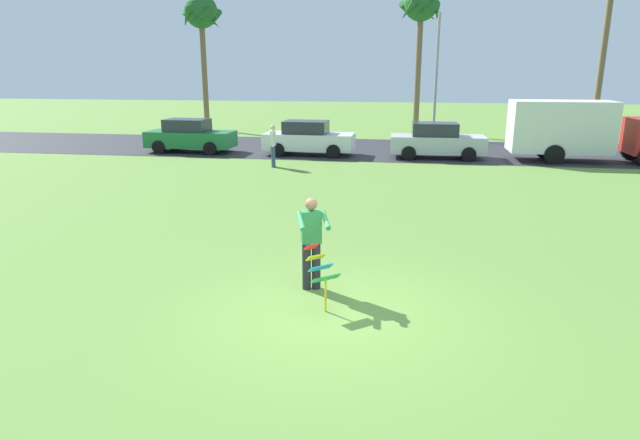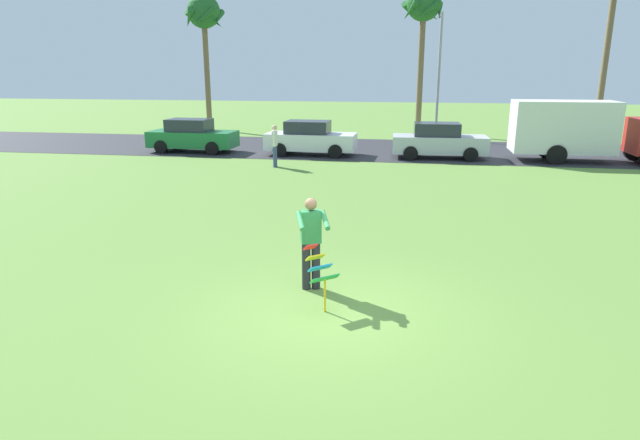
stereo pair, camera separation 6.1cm
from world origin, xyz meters
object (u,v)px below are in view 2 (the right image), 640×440
at_px(kite_held, 320,269).
at_px(parked_car_green, 192,136).
at_px(person_kite_flyer, 311,240).
at_px(streetlight_pole, 439,68).
at_px(palm_tree_left_near, 204,18).
at_px(parked_truck_red_cab, 583,130).
at_px(parked_car_white, 310,139).
at_px(palm_tree_right_near, 423,10).
at_px(parked_car_silver, 439,141).
at_px(person_walker_near, 275,145).

bearing_deg(kite_held, parked_car_green, 118.52).
distance_m(person_kite_flyer, streetlight_pole, 24.14).
bearing_deg(palm_tree_left_near, parked_truck_red_cab, -25.74).
bearing_deg(parked_car_white, palm_tree_right_near, 63.95).
bearing_deg(streetlight_pole, palm_tree_right_near, 110.58).
xyz_separation_m(parked_car_white, parked_truck_red_cab, (12.00, -0.00, 0.64)).
bearing_deg(streetlight_pole, parked_truck_red_cab, -52.51).
xyz_separation_m(person_kite_flyer, kite_held, (0.30, -0.80, -0.25)).
bearing_deg(parked_car_silver, parked_car_green, 179.99).
bearing_deg(kite_held, parked_car_silver, 81.04).
xyz_separation_m(parked_car_green, person_walker_near, (5.02, -3.45, 0.16)).
bearing_deg(parked_car_white, parked_car_silver, -0.02).
bearing_deg(parked_truck_red_cab, kite_held, -117.39).
xyz_separation_m(person_kite_flyer, palm_tree_left_near, (-11.73, 26.03, 6.15)).
relative_size(parked_car_silver, palm_tree_left_near, 0.50).
bearing_deg(person_walker_near, parked_car_silver, 26.97).
bearing_deg(kite_held, palm_tree_left_near, 114.14).
bearing_deg(parked_car_white, person_walker_near, -103.78).
bearing_deg(parked_truck_red_cab, parked_car_white, 179.99).
height_order(kite_held, palm_tree_right_near, palm_tree_right_near).
bearing_deg(parked_car_white, parked_truck_red_cab, -0.01).
relative_size(parked_truck_red_cab, person_walker_near, 3.88).
relative_size(person_kite_flyer, palm_tree_right_near, 0.20).
bearing_deg(kite_held, palm_tree_right_near, 86.22).
bearing_deg(parked_car_green, person_walker_near, -34.54).
bearing_deg(person_kite_flyer, person_walker_near, 106.95).
bearing_deg(parked_car_white, parked_car_green, -180.00).
bearing_deg(parked_car_silver, palm_tree_right_near, 94.71).
distance_m(parked_car_white, parked_truck_red_cab, 12.02).
distance_m(kite_held, parked_car_silver, 17.04).
height_order(parked_car_silver, palm_tree_right_near, palm_tree_right_near).
xyz_separation_m(person_kite_flyer, parked_car_green, (-8.85, 16.03, -0.18)).
bearing_deg(parked_truck_red_cab, parked_car_silver, -179.99).
bearing_deg(streetlight_pole, kite_held, -96.52).
relative_size(parked_car_green, person_walker_near, 2.45).
relative_size(palm_tree_right_near, person_walker_near, 5.09).
bearing_deg(parked_car_white, palm_tree_left_near, 131.16).
relative_size(parked_car_white, person_walker_near, 2.45).
distance_m(palm_tree_left_near, palm_tree_right_near, 13.83).
distance_m(person_kite_flyer, palm_tree_left_near, 29.21).
distance_m(parked_car_white, parked_car_silver, 5.94).
height_order(person_kite_flyer, streetlight_pole, streetlight_pole).
relative_size(person_kite_flyer, kite_held, 1.62).
bearing_deg(parked_car_silver, palm_tree_left_near, 145.73).
bearing_deg(streetlight_pole, person_walker_near, -121.84).
xyz_separation_m(parked_car_white, palm_tree_left_near, (-8.74, 10.00, 6.33)).
xyz_separation_m(kite_held, parked_truck_red_cab, (8.72, 16.83, 0.71)).
relative_size(person_kite_flyer, parked_car_green, 0.41).
distance_m(parked_car_green, parked_car_white, 5.87).
bearing_deg(parked_truck_red_cab, person_kite_flyer, -119.35).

